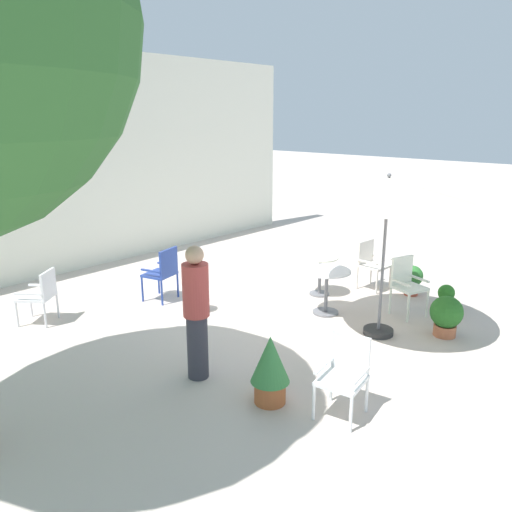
{
  "coord_description": "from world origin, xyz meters",
  "views": [
    {
      "loc": [
        -5.96,
        -5.09,
        3.15
      ],
      "look_at": [
        0.0,
        0.32,
        0.89
      ],
      "focal_mm": 35.5,
      "sensor_mm": 36.0,
      "label": 1
    }
  ],
  "objects_px": {
    "patio_umbrella_0": "(388,191)",
    "cafe_table_1": "(320,268)",
    "patio_chair_0": "(345,371)",
    "potted_plant_2": "(270,367)",
    "patio_chair_2": "(406,282)",
    "potted_plant_0": "(446,315)",
    "potted_plant_1": "(446,297)",
    "potted_plant_3": "(197,293)",
    "potted_plant_4": "(412,278)",
    "standing_person": "(196,311)",
    "patio_chair_4": "(163,270)",
    "patio_chair_1": "(41,293)",
    "cafe_table_0": "(326,283)",
    "patio_chair_3": "(371,261)"
  },
  "relations": [
    {
      "from": "cafe_table_1",
      "to": "standing_person",
      "type": "xyz_separation_m",
      "value": [
        -3.46,
        -0.62,
        0.37
      ]
    },
    {
      "from": "potted_plant_0",
      "to": "potted_plant_2",
      "type": "xyz_separation_m",
      "value": [
        -3.09,
        0.74,
        0.11
      ]
    },
    {
      "from": "potted_plant_1",
      "to": "patio_chair_0",
      "type": "bearing_deg",
      "value": -173.83
    },
    {
      "from": "potted_plant_3",
      "to": "potted_plant_4",
      "type": "relative_size",
      "value": 1.0
    },
    {
      "from": "patio_umbrella_0",
      "to": "potted_plant_2",
      "type": "bearing_deg",
      "value": -179.7
    },
    {
      "from": "cafe_table_0",
      "to": "patio_chair_2",
      "type": "height_order",
      "value": "patio_chair_2"
    },
    {
      "from": "patio_umbrella_0",
      "to": "patio_chair_0",
      "type": "height_order",
      "value": "patio_umbrella_0"
    },
    {
      "from": "potted_plant_2",
      "to": "potted_plant_0",
      "type": "bearing_deg",
      "value": -13.43
    },
    {
      "from": "patio_chair_0",
      "to": "potted_plant_1",
      "type": "bearing_deg",
      "value": 6.17
    },
    {
      "from": "potted_plant_3",
      "to": "potted_plant_4",
      "type": "distance_m",
      "value": 3.85
    },
    {
      "from": "patio_chair_0",
      "to": "potted_plant_0",
      "type": "distance_m",
      "value": 2.71
    },
    {
      "from": "patio_umbrella_0",
      "to": "cafe_table_1",
      "type": "distance_m",
      "value": 2.46
    },
    {
      "from": "patio_chair_1",
      "to": "potted_plant_4",
      "type": "bearing_deg",
      "value": -36.15
    },
    {
      "from": "potted_plant_1",
      "to": "potted_plant_4",
      "type": "xyz_separation_m",
      "value": [
        0.28,
        0.75,
        0.09
      ]
    },
    {
      "from": "patio_chair_3",
      "to": "patio_umbrella_0",
      "type": "bearing_deg",
      "value": -146.45
    },
    {
      "from": "cafe_table_1",
      "to": "potted_plant_2",
      "type": "bearing_deg",
      "value": -153.28
    },
    {
      "from": "patio_chair_1",
      "to": "standing_person",
      "type": "height_order",
      "value": "standing_person"
    },
    {
      "from": "potted_plant_1",
      "to": "potted_plant_3",
      "type": "xyz_separation_m",
      "value": [
        -2.85,
        3.0,
        0.1
      ]
    },
    {
      "from": "patio_chair_0",
      "to": "patio_chair_2",
      "type": "bearing_deg",
      "value": 14.86
    },
    {
      "from": "potted_plant_1",
      "to": "patio_chair_3",
      "type": "bearing_deg",
      "value": 85.11
    },
    {
      "from": "patio_chair_0",
      "to": "standing_person",
      "type": "height_order",
      "value": "standing_person"
    },
    {
      "from": "patio_chair_2",
      "to": "potted_plant_0",
      "type": "height_order",
      "value": "patio_chair_2"
    },
    {
      "from": "potted_plant_0",
      "to": "potted_plant_1",
      "type": "height_order",
      "value": "potted_plant_0"
    },
    {
      "from": "cafe_table_1",
      "to": "patio_chair_1",
      "type": "height_order",
      "value": "patio_chair_1"
    },
    {
      "from": "patio_chair_2",
      "to": "patio_chair_1",
      "type": "bearing_deg",
      "value": 135.73
    },
    {
      "from": "potted_plant_1",
      "to": "potted_plant_2",
      "type": "distance_m",
      "value": 4.14
    },
    {
      "from": "potted_plant_3",
      "to": "patio_chair_2",
      "type": "bearing_deg",
      "value": -49.6
    },
    {
      "from": "patio_umbrella_0",
      "to": "patio_chair_1",
      "type": "height_order",
      "value": "patio_umbrella_0"
    },
    {
      "from": "potted_plant_4",
      "to": "cafe_table_0",
      "type": "bearing_deg",
      "value": 160.13
    },
    {
      "from": "standing_person",
      "to": "patio_chair_1",
      "type": "bearing_deg",
      "value": 99.15
    },
    {
      "from": "patio_umbrella_0",
      "to": "patio_chair_4",
      "type": "relative_size",
      "value": 2.53
    },
    {
      "from": "potted_plant_0",
      "to": "potted_plant_3",
      "type": "distance_m",
      "value": 3.87
    },
    {
      "from": "cafe_table_0",
      "to": "potted_plant_1",
      "type": "relative_size",
      "value": 1.79
    },
    {
      "from": "patio_umbrella_0",
      "to": "patio_chair_1",
      "type": "xyz_separation_m",
      "value": [
        -3.14,
        4.11,
        -1.64
      ]
    },
    {
      "from": "patio_chair_0",
      "to": "potted_plant_4",
      "type": "xyz_separation_m",
      "value": [
        4.01,
        1.15,
        -0.18
      ]
    },
    {
      "from": "patio_chair_1",
      "to": "standing_person",
      "type": "relative_size",
      "value": 0.5
    },
    {
      "from": "patio_chair_4",
      "to": "patio_chair_0",
      "type": "bearing_deg",
      "value": -101.37
    },
    {
      "from": "cafe_table_1",
      "to": "patio_chair_2",
      "type": "relative_size",
      "value": 0.76
    },
    {
      "from": "potted_plant_3",
      "to": "cafe_table_0",
      "type": "bearing_deg",
      "value": -49.85
    },
    {
      "from": "standing_person",
      "to": "potted_plant_4",
      "type": "bearing_deg",
      "value": -7.61
    },
    {
      "from": "patio_chair_0",
      "to": "potted_plant_1",
      "type": "relative_size",
      "value": 2.03
    },
    {
      "from": "cafe_table_0",
      "to": "patio_chair_1",
      "type": "distance_m",
      "value": 4.49
    },
    {
      "from": "potted_plant_0",
      "to": "potted_plant_2",
      "type": "distance_m",
      "value": 3.18
    },
    {
      "from": "patio_umbrella_0",
      "to": "standing_person",
      "type": "height_order",
      "value": "patio_umbrella_0"
    },
    {
      "from": "patio_chair_2",
      "to": "potted_plant_0",
      "type": "relative_size",
      "value": 1.56
    },
    {
      "from": "cafe_table_1",
      "to": "potted_plant_0",
      "type": "relative_size",
      "value": 1.18
    },
    {
      "from": "patio_chair_4",
      "to": "patio_chair_1",
      "type": "bearing_deg",
      "value": 162.24
    },
    {
      "from": "potted_plant_3",
      "to": "patio_chair_0",
      "type": "bearing_deg",
      "value": -104.54
    },
    {
      "from": "potted_plant_2",
      "to": "standing_person",
      "type": "bearing_deg",
      "value": 98.76
    },
    {
      "from": "patio_chair_0",
      "to": "potted_plant_2",
      "type": "height_order",
      "value": "patio_chair_0"
    }
  ]
}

